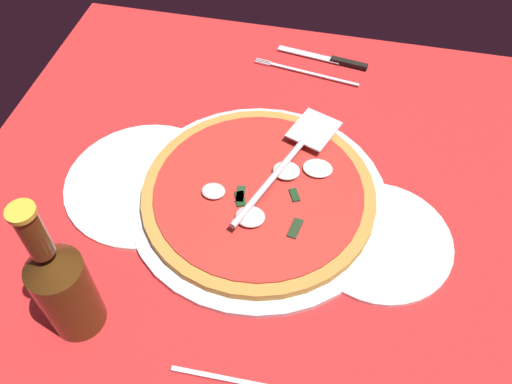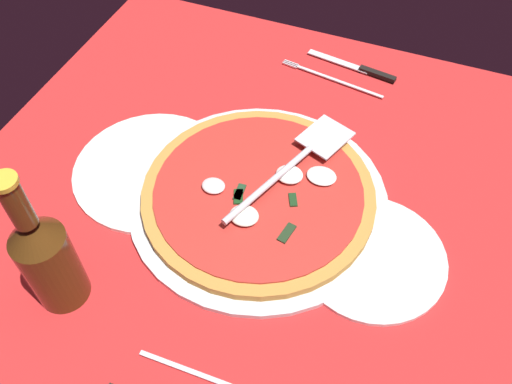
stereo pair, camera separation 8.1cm
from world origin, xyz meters
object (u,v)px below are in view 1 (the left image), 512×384
pizza (257,193)px  dinner_plate_left (146,183)px  place_setting_far (319,67)px  beer_bottle (62,286)px  dinner_plate_right (379,241)px  pizza_server (290,158)px

pizza → dinner_plate_left: bearing=-177.9°
place_setting_far → beer_bottle: (-22.85, -57.78, 8.57)cm
dinner_plate_right → pizza_server: 18.22cm
place_setting_far → beer_bottle: bearing=77.2°
dinner_plate_right → place_setting_far: (-14.23, 37.36, -0.15)cm
pizza → beer_bottle: 30.94cm
beer_bottle → dinner_plate_right: bearing=28.8°
pizza_server → place_setting_far: (0.77, 27.78, -4.06)cm
dinner_plate_right → place_setting_far: size_ratio=0.93×
pizza → beer_bottle: (-18.18, -24.07, 6.88)cm
dinner_plate_right → pizza: 19.31cm
dinner_plate_left → beer_bottle: bearing=-91.3°
dinner_plate_left → dinner_plate_right: 36.66cm
pizza → pizza_server: size_ratio=1.33×
pizza → place_setting_far: bearing=82.1°
dinner_plate_left → pizza: (17.64, 0.64, 1.54)cm
dinner_plate_right → beer_bottle: (-37.08, -20.42, 8.42)cm
dinner_plate_left → pizza_server: pizza_server is taller
dinner_plate_left → dinner_plate_right: bearing=-4.7°
dinner_plate_left → place_setting_far: (22.31, 34.36, -0.15)cm
pizza → pizza_server: 7.49cm
dinner_plate_left → pizza_server: bearing=17.0°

